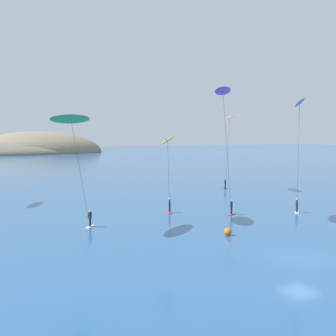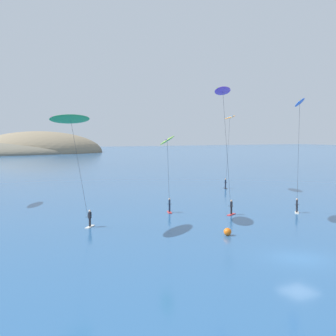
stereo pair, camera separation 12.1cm
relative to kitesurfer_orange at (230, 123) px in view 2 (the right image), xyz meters
The scene contains 8 objects.
ground_plane 38.92m from the kitesurfer_orange, 117.95° to the right, with size 600.00×600.00×0.00m, color #285689.
headland_island 166.78m from the kitesurfer_orange, 92.70° to the left, with size 96.17×51.57×22.26m.
kitesurfer_orange is the anchor object (origin of this frame).
kitesurfer_lime 26.45m from the kitesurfer_orange, 139.68° to the right, with size 5.24×8.33×9.03m.
kitesurfer_purple 24.30m from the kitesurfer_orange, 127.32° to the right, with size 6.16×5.26×13.94m.
kitesurfer_blue 21.77m from the kitesurfer_orange, 105.58° to the right, with size 4.61×4.77×13.04m.
kitesurfer_green 34.66m from the kitesurfer_orange, 149.89° to the right, with size 5.56×5.08×10.93m.
marker_buoy 32.37m from the kitesurfer_orange, 125.99° to the right, with size 0.70×0.70×0.70m, color orange.
Camera 2 is at (-22.44, -22.29, 9.00)m, focal length 45.00 mm.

